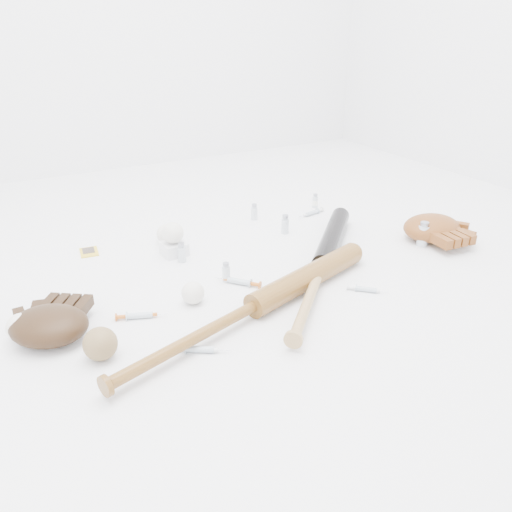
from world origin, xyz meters
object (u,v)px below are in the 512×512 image
bat_dark (322,263)px  glove_dark (49,325)px  bat_wood (255,305)px  pedestal (174,249)px

bat_dark → glove_dark: size_ratio=3.97×
bat_wood → glove_dark: glove_dark is taller
glove_dark → bat_dark: bearing=32.2°
glove_dark → pedestal: size_ratio=2.97×
bat_wood → glove_dark: (-0.51, 0.16, 0.01)m
bat_dark → glove_dark: bearing=132.8°
bat_wood → glove_dark: bearing=145.5°
bat_dark → pedestal: bat_dark is taller
bat_dark → glove_dark: (-0.82, 0.03, 0.01)m
pedestal → bat_dark: bearing=-45.0°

